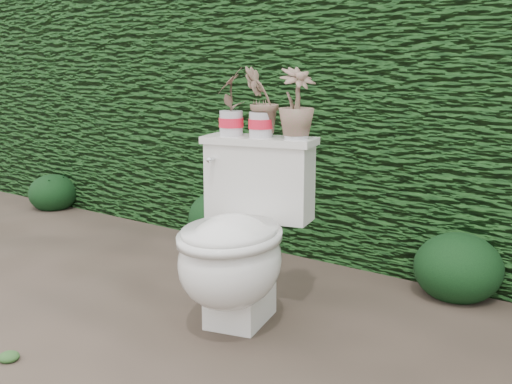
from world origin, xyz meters
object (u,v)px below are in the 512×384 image
Objects in this scene: potted_plant_center at (261,104)px; potted_plant_right at (296,105)px; potted_plant_left at (231,103)px; toilet at (238,243)px.

potted_plant_right is at bearing 128.06° from potted_plant_center.
potted_plant_center reaches higher than potted_plant_right.
potted_plant_left is 0.99× the size of potted_plant_right.
toilet is 2.72× the size of potted_plant_left.
potted_plant_left is 0.14m from potted_plant_center.
potted_plant_right reaches higher than toilet.
potted_plant_right is (0.29, 0.08, 0.00)m from potted_plant_left.
potted_plant_center is at bearing 129.42° from potted_plant_right.
potted_plant_center reaches higher than potted_plant_left.
toilet is at bearing 17.84° from potted_plant_left.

